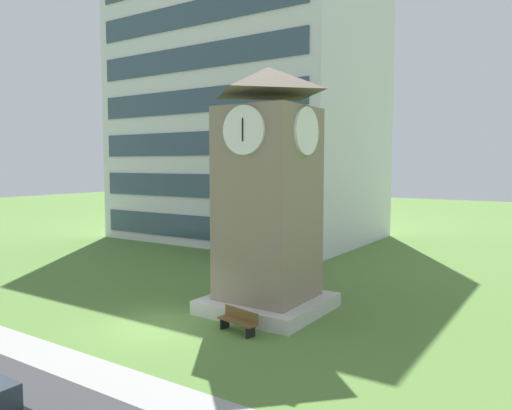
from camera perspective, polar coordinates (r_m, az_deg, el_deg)
name	(u,v)px	position (r m, az deg, el deg)	size (l,w,h in m)	color
ground_plane	(158,325)	(20.45, -11.35, -13.63)	(160.00, 160.00, 0.00)	#567F38
kerb_strip	(64,361)	(17.85, -21.48, -16.64)	(120.00, 1.60, 0.01)	#9E9E99
office_building	(248,91)	(43.79, -0.89, 13.13)	(21.00, 14.62, 25.60)	silver
clock_tower	(268,204)	(21.16, 1.41, 0.14)	(4.84, 4.84, 10.55)	gray
park_bench	(238,321)	(19.17, -2.07, -13.35)	(1.86, 0.83, 0.88)	brown
tree_near_tower	(251,212)	(33.05, -0.55, -0.88)	(3.39, 3.39, 4.88)	#513823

